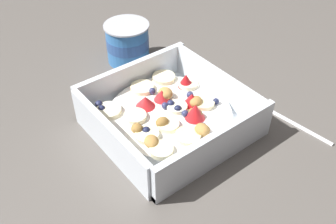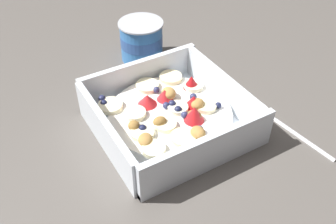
{
  "view_description": "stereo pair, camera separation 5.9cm",
  "coord_description": "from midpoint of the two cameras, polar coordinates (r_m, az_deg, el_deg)",
  "views": [
    {
      "loc": [
        -0.28,
        -0.35,
        0.41
      ],
      "look_at": [
        -0.0,
        -0.0,
        0.03
      ],
      "focal_mm": 41.42,
      "sensor_mm": 36.0,
      "label": 1
    },
    {
      "loc": [
        -0.23,
        -0.39,
        0.41
      ],
      "look_at": [
        -0.0,
        -0.0,
        0.03
      ],
      "focal_mm": 41.42,
      "sensor_mm": 36.0,
      "label": 2
    }
  ],
  "objects": [
    {
      "name": "fruit_bowl",
      "position": [
        0.6,
        2.87,
        -0.74
      ],
      "size": [
        0.22,
        0.22,
        0.06
      ],
      "color": "white",
      "rests_on": "ground"
    },
    {
      "name": "ground_plane",
      "position": [
        0.61,
        3.08,
        -2.11
      ],
      "size": [
        2.4,
        2.4,
        0.0
      ],
      "primitive_type": "plane",
      "color": "#56514C"
    },
    {
      "name": "yogurt_cup",
      "position": [
        0.75,
        -1.64,
        10.43
      ],
      "size": [
        0.08,
        0.08,
        0.08
      ],
      "color": "#3370B7",
      "rests_on": "ground"
    },
    {
      "name": "spoon",
      "position": [
        0.65,
        17.33,
        -0.43
      ],
      "size": [
        0.04,
        0.17,
        0.01
      ],
      "color": "silver",
      "rests_on": "ground"
    }
  ]
}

